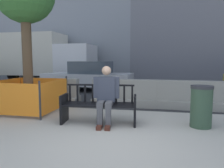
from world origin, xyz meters
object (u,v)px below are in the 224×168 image
at_px(jersey_barrier_left, 49,93).
at_px(delivery_truck, 37,56).
at_px(jersey_barrier_right, 190,97).
at_px(trash_bin, 201,106).
at_px(seated_person, 106,94).
at_px(construction_fence, 29,94).
at_px(street_bench, 99,106).
at_px(car_sedan_far, 89,76).
at_px(jersey_barrier_centre, 124,95).

xyz_separation_m(jersey_barrier_left, delivery_truck, (-3.82, 5.83, 1.35)).
xyz_separation_m(jersey_barrier_left, jersey_barrier_right, (4.51, 0.11, 0.00)).
height_order(jersey_barrier_right, trash_bin, trash_bin).
height_order(seated_person, delivery_truck, delivery_truck).
xyz_separation_m(jersey_barrier_right, construction_fence, (-4.54, -1.26, 0.14)).
bearing_deg(trash_bin, jersey_barrier_left, 158.57).
bearing_deg(jersey_barrier_left, trash_bin, -21.43).
relative_size(street_bench, delivery_truck, 0.25).
relative_size(seated_person, jersey_barrier_left, 0.65).
bearing_deg(street_bench, jersey_barrier_left, 139.37).
bearing_deg(jersey_barrier_left, street_bench, -40.63).
bearing_deg(jersey_barrier_right, delivery_truck, 145.51).
bearing_deg(construction_fence, trash_bin, -7.65).
distance_m(jersey_barrier_left, car_sedan_far, 3.33).
bearing_deg(street_bench, jersey_barrier_centre, 82.20).
height_order(seated_person, jersey_barrier_centre, seated_person).
bearing_deg(jersey_barrier_right, construction_fence, -164.51).
bearing_deg(delivery_truck, jersey_barrier_centre, -42.09).
height_order(jersey_barrier_left, trash_bin, trash_bin).
relative_size(seated_person, trash_bin, 1.45).
xyz_separation_m(jersey_barrier_left, trash_bin, (4.47, -1.75, 0.11)).
xyz_separation_m(jersey_barrier_right, trash_bin, (-0.04, -1.86, 0.11)).
height_order(jersey_barrier_centre, jersey_barrier_left, same).
distance_m(seated_person, jersey_barrier_right, 2.97).
height_order(car_sedan_far, delivery_truck, delivery_truck).
bearing_deg(car_sedan_far, delivery_truck, 148.73).
xyz_separation_m(jersey_barrier_right, delivery_truck, (-8.33, 5.72, 1.35)).
distance_m(seated_person, trash_bin, 2.09).
distance_m(car_sedan_far, trash_bin, 6.52).
xyz_separation_m(seated_person, car_sedan_far, (-2.05, 5.25, -0.02)).
bearing_deg(car_sedan_far, trash_bin, -50.81).
bearing_deg(jersey_barrier_centre, construction_fence, -153.62).
bearing_deg(construction_fence, delivery_truck, 118.52).
bearing_deg(seated_person, street_bench, 166.37).
bearing_deg(delivery_truck, jersey_barrier_left, -56.75).
bearing_deg(delivery_truck, street_bench, -51.98).
distance_m(street_bench, jersey_barrier_right, 3.05).
bearing_deg(jersey_barrier_left, car_sedan_far, 83.84).
relative_size(jersey_barrier_left, construction_fence, 1.22).
height_order(car_sedan_far, trash_bin, car_sedan_far).
relative_size(car_sedan_far, delivery_truck, 0.62).
relative_size(jersey_barrier_left, trash_bin, 2.23).
bearing_deg(jersey_barrier_right, street_bench, -138.37).
xyz_separation_m(street_bench, jersey_barrier_right, (2.28, 2.02, -0.06)).
bearing_deg(trash_bin, car_sedan_far, 129.19).
height_order(street_bench, car_sedan_far, car_sedan_far).
relative_size(street_bench, seated_person, 1.31).
relative_size(jersey_barrier_right, car_sedan_far, 0.48).
distance_m(construction_fence, trash_bin, 4.54).
bearing_deg(trash_bin, street_bench, -175.89).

